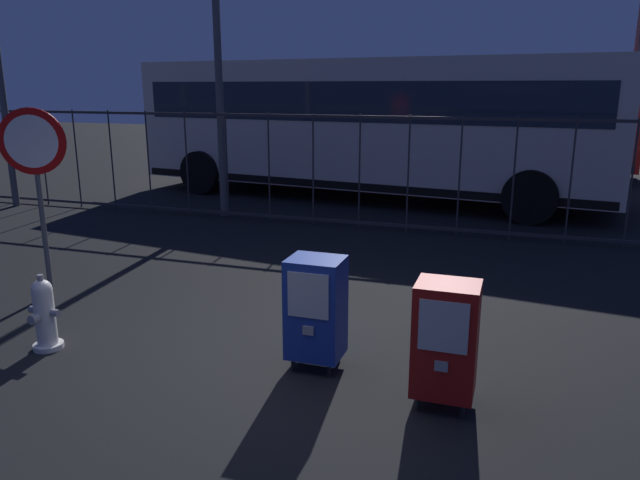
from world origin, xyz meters
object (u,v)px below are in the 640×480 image
at_px(bus_far, 440,113).
at_px(stop_sign, 35,163).
at_px(newspaper_box_secondary, 316,308).
at_px(fire_hydrant, 44,314).
at_px(newspaper_box_primary, 446,339).
at_px(bus_near, 368,121).

bearing_deg(bus_far, stop_sign, -98.23).
bearing_deg(newspaper_box_secondary, fire_hydrant, -170.16).
xyz_separation_m(fire_hydrant, bus_far, (1.85, 13.77, 1.36)).
distance_m(fire_hydrant, bus_far, 13.96).
distance_m(newspaper_box_primary, stop_sign, 5.08).
bearing_deg(fire_hydrant, stop_sign, 131.44).
distance_m(fire_hydrant, newspaper_box_secondary, 2.63).
bearing_deg(bus_far, fire_hydrant, -92.65).
bearing_deg(newspaper_box_primary, bus_far, 97.92).
xyz_separation_m(stop_sign, bus_near, (2.03, 7.61, 0.11)).
bearing_deg(newspaper_box_primary, stop_sign, 167.07).
relative_size(fire_hydrant, bus_near, 0.07).
bearing_deg(bus_far, bus_near, -95.62).
relative_size(newspaper_box_secondary, stop_sign, 0.46).
distance_m(newspaper_box_secondary, bus_near, 8.65).
relative_size(bus_near, bus_far, 1.01).
height_order(newspaper_box_secondary, bus_near, bus_near).
relative_size(newspaper_box_primary, stop_sign, 0.46).
height_order(newspaper_box_primary, stop_sign, stop_sign).
xyz_separation_m(newspaper_box_secondary, bus_near, (-1.65, 8.41, 1.14)).
relative_size(fire_hydrant, newspaper_box_secondary, 0.73).
relative_size(fire_hydrant, bus_far, 0.07).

